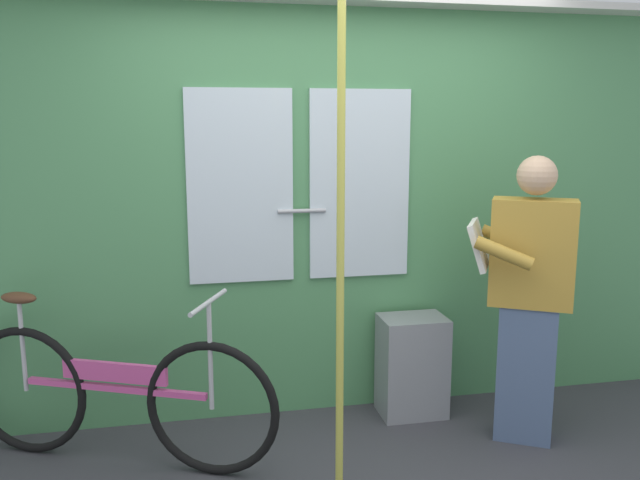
# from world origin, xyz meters

# --- Properties ---
(train_door_wall) EXTENTS (4.95, 0.28, 2.43)m
(train_door_wall) POSITION_xyz_m (-0.01, 1.10, 1.26)
(train_door_wall) COLOR #4C8C56
(train_door_wall) RESTS_ON ground_plane
(bicycle_near_door) EXTENTS (1.61, 0.80, 0.91)m
(bicycle_near_door) POSITION_xyz_m (-1.25, 0.64, 0.37)
(bicycle_near_door) COLOR black
(bicycle_near_door) RESTS_ON ground_plane
(passenger_reading_newspaper) EXTENTS (0.61, 0.55, 1.58)m
(passenger_reading_newspaper) POSITION_xyz_m (0.94, 0.46, 0.83)
(passenger_reading_newspaper) COLOR slate
(passenger_reading_newspaper) RESTS_ON ground_plane
(trash_bin_by_wall) EXTENTS (0.39, 0.28, 0.61)m
(trash_bin_by_wall) POSITION_xyz_m (0.44, 0.88, 0.30)
(trash_bin_by_wall) COLOR gray
(trash_bin_by_wall) RESTS_ON ground_plane
(handrail_pole) EXTENTS (0.04, 0.04, 2.39)m
(handrail_pole) POSITION_xyz_m (-0.20, 0.09, 1.19)
(handrail_pole) COLOR #C6C14C
(handrail_pole) RESTS_ON ground_plane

